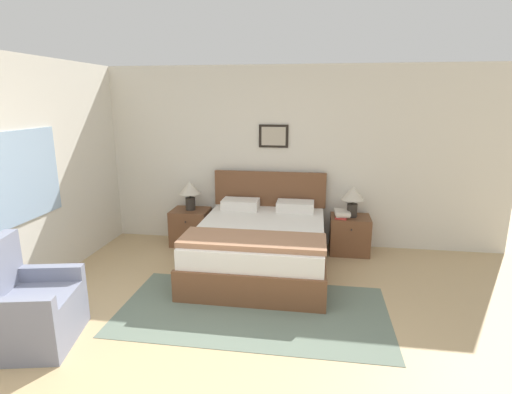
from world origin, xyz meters
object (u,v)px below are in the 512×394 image
Objects in this scene: bed at (261,245)px; table_lamp_near_window at (190,190)px; table_lamp_by_door at (353,196)px; armchair at (28,310)px; nightstand_near_window at (191,227)px; nightstand_by_door at (350,235)px.

bed is 1.48m from table_lamp_near_window.
bed reaches higher than table_lamp_by_door.
nightstand_near_window is at bearing 153.98° from armchair.
bed is 2.08× the size of armchair.
nightstand_by_door is at bearing 119.36° from armchair.
table_lamp_near_window is (0.01, 0.01, 0.56)m from nightstand_near_window.
table_lamp_near_window is at bearing 179.84° from nightstand_by_door.
nightstand_near_window is (0.65, 2.64, -0.05)m from armchair.
armchair is 4.03m from table_lamp_by_door.
bed reaches higher than table_lamp_near_window.
table_lamp_by_door is at bearing 0.16° from nightstand_near_window.
table_lamp_by_door is (0.01, 0.01, 0.56)m from nightstand_by_door.
armchair reaches higher than nightstand_by_door.
armchair is 2.72m from nightstand_near_window.
nightstand_by_door is at bearing 0.00° from nightstand_near_window.
armchair is at bearing -103.86° from nightstand_near_window.
nightstand_near_window is 1.26× the size of table_lamp_by_door.
table_lamp_by_door is at bearing 119.29° from armchair.
nightstand_near_window is 1.00× the size of nightstand_by_door.
nightstand_by_door is at bearing -155.44° from table_lamp_by_door.
table_lamp_near_window is (-2.33, 0.01, 0.56)m from nightstand_by_door.
bed is at bearing -32.93° from nightstand_near_window.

